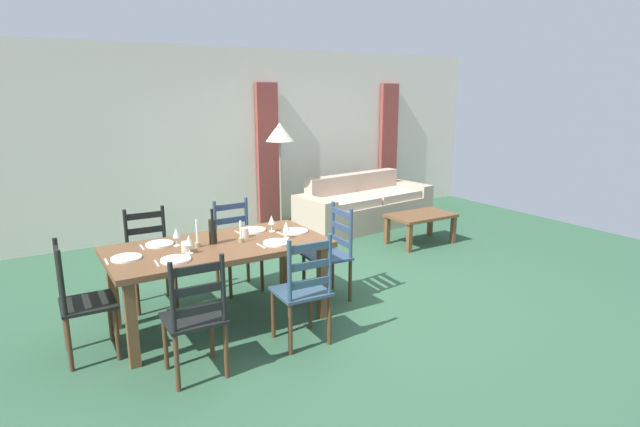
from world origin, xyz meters
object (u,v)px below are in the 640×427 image
at_px(dining_chair_far_left, 150,258).
at_px(dining_chair_far_right, 236,246).
at_px(wine_glass_far_left, 176,234).
at_px(coffee_table, 421,219).
at_px(dining_chair_near_left, 195,317).
at_px(wine_glass_near_left, 189,241).
at_px(dining_chair_head_east, 331,253).
at_px(couch, 363,207).
at_px(wine_glass_far_right, 272,220).
at_px(coffee_cup_primary, 245,233).
at_px(dining_chair_near_right, 304,290).
at_px(standing_lamp, 280,139).
at_px(dining_chair_head_west, 80,301).
at_px(coffee_cup_secondary, 185,247).
at_px(dining_table, 219,254).
at_px(wine_glass_near_right, 286,227).
at_px(wine_bottle, 213,231).

bearing_deg(dining_chair_far_left, dining_chair_far_right, -3.98).
xyz_separation_m(wine_glass_far_left, coffee_table, (3.60, 0.81, -0.51)).
height_order(dining_chair_near_left, wine_glass_near_left, dining_chair_near_left).
relative_size(dining_chair_far_right, dining_chair_head_east, 1.00).
relative_size(dining_chair_far_right, couch, 0.41).
distance_m(wine_glass_far_right, coffee_cup_primary, 0.31).
bearing_deg(dining_chair_far_right, dining_chair_far_left, 176.02).
height_order(dining_chair_near_right, standing_lamp, standing_lamp).
bearing_deg(coffee_cup_primary, dining_chair_far_left, 136.13).
bearing_deg(dining_chair_near_left, dining_chair_far_left, 88.17).
distance_m(dining_chair_head_west, wine_glass_far_left, 0.93).
distance_m(dining_chair_far_left, dining_chair_far_right, 0.89).
bearing_deg(dining_chair_far_left, standing_lamp, 34.97).
relative_size(wine_glass_near_left, couch, 0.07).
bearing_deg(dining_chair_head_east, dining_chair_head_west, -179.67).
height_order(dining_chair_near_right, dining_chair_head_west, same).
xyz_separation_m(dining_chair_far_right, dining_chair_head_west, (-1.61, -0.74, 0.00)).
xyz_separation_m(dining_chair_far_left, coffee_cup_secondary, (0.11, -0.85, 0.32)).
height_order(dining_chair_near_left, coffee_cup_primary, dining_chair_near_left).
height_order(dining_chair_far_right, dining_chair_head_west, same).
bearing_deg(dining_table, wine_glass_far_right, 12.95).
relative_size(dining_chair_far_left, dining_chair_head_west, 1.00).
distance_m(dining_chair_head_west, standing_lamp, 3.93).
height_order(coffee_cup_secondary, couch, coffee_cup_secondary).
xyz_separation_m(dining_chair_near_right, wine_glass_far_left, (-0.77, 0.88, 0.38)).
height_order(dining_table, coffee_table, dining_table).
bearing_deg(dining_chair_near_right, dining_table, 121.17).
distance_m(dining_chair_near_right, dining_chair_head_east, 1.03).
xyz_separation_m(dining_table, dining_chair_far_left, (-0.43, 0.78, -0.19)).
relative_size(dining_chair_far_right, wine_glass_near_right, 5.96).
bearing_deg(dining_chair_near_left, dining_chair_head_east, 24.77).
xyz_separation_m(dining_chair_far_right, dining_chair_head_east, (0.73, -0.73, 0.00)).
bearing_deg(standing_lamp, wine_glass_near_right, -116.04).
xyz_separation_m(dining_chair_head_west, wine_glass_near_right, (1.76, -0.12, 0.38)).
distance_m(coffee_cup_primary, coffee_cup_secondary, 0.63).
height_order(dining_chair_near_right, dining_chair_far_right, same).
xyz_separation_m(dining_chair_near_right, dining_chair_far_right, (0.01, 1.46, 0.00)).
bearing_deg(wine_bottle, wine_glass_near_right, -16.70).
xyz_separation_m(wine_bottle, couch, (3.20, 2.12, -0.58)).
xyz_separation_m(wine_glass_far_right, couch, (2.57, 2.03, -0.57)).
height_order(wine_glass_far_right, standing_lamp, standing_lamp).
bearing_deg(wine_glass_far_right, dining_chair_near_right, -99.50).
bearing_deg(dining_chair_near_left, wine_bottle, 61.42).
bearing_deg(wine_glass_near_right, standing_lamp, 63.96).
distance_m(dining_table, coffee_cup_primary, 0.33).
relative_size(wine_glass_far_left, coffee_table, 0.18).
xyz_separation_m(dining_chair_far_right, wine_glass_near_right, (0.15, -0.86, 0.38)).
height_order(wine_bottle, coffee_cup_primary, wine_bottle).
xyz_separation_m(dining_chair_head_west, wine_bottle, (1.12, 0.07, 0.39)).
bearing_deg(coffee_table, coffee_cup_secondary, -164.06).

